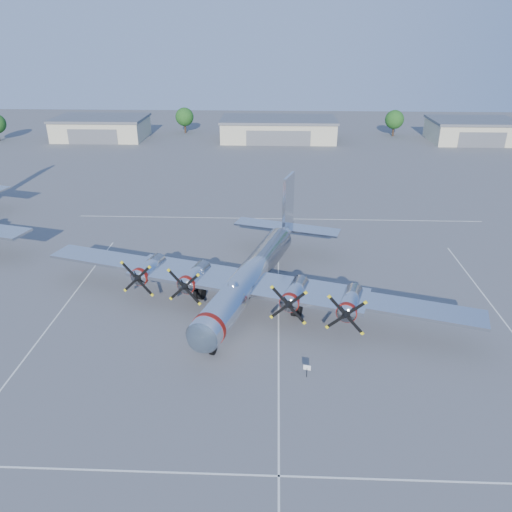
{
  "coord_description": "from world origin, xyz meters",
  "views": [
    {
      "loc": [
        -0.54,
        -45.09,
        26.17
      ],
      "look_at": [
        -2.53,
        4.62,
        3.2
      ],
      "focal_mm": 35.0,
      "sensor_mm": 36.0,
      "label": 1
    }
  ],
  "objects_px": {
    "tree_west": "(185,117)",
    "tree_east": "(394,120)",
    "hangar_center": "(278,129)",
    "hangar_west": "(101,128)",
    "hangar_east": "(472,130)",
    "main_bomber_b29": "(253,298)",
    "info_placard": "(307,369)"
  },
  "relations": [
    {
      "from": "hangar_west",
      "to": "info_placard",
      "type": "bearing_deg",
      "value": -63.27
    },
    {
      "from": "hangar_east",
      "to": "info_placard",
      "type": "bearing_deg",
      "value": -115.95
    },
    {
      "from": "tree_west",
      "to": "tree_east",
      "type": "bearing_deg",
      "value": -2.08
    },
    {
      "from": "main_bomber_b29",
      "to": "info_placard",
      "type": "bearing_deg",
      "value": -51.98
    },
    {
      "from": "hangar_west",
      "to": "info_placard",
      "type": "xyz_separation_m",
      "value": [
        47.3,
        -93.93,
        -1.9
      ]
    },
    {
      "from": "tree_west",
      "to": "info_placard",
      "type": "height_order",
      "value": "tree_west"
    },
    {
      "from": "tree_east",
      "to": "hangar_east",
      "type": "bearing_deg",
      "value": -18.54
    },
    {
      "from": "main_bomber_b29",
      "to": "info_placard",
      "type": "height_order",
      "value": "main_bomber_b29"
    },
    {
      "from": "hangar_west",
      "to": "hangar_east",
      "type": "bearing_deg",
      "value": 0.0
    },
    {
      "from": "tree_east",
      "to": "main_bomber_b29",
      "type": "distance_m",
      "value": 93.09
    },
    {
      "from": "hangar_east",
      "to": "tree_east",
      "type": "bearing_deg",
      "value": 161.46
    },
    {
      "from": "main_bomber_b29",
      "to": "info_placard",
      "type": "xyz_separation_m",
      "value": [
        4.99,
        -12.91,
        0.82
      ]
    },
    {
      "from": "hangar_east",
      "to": "main_bomber_b29",
      "type": "relative_size",
      "value": 0.46
    },
    {
      "from": "hangar_center",
      "to": "hangar_east",
      "type": "distance_m",
      "value": 48.0
    },
    {
      "from": "tree_east",
      "to": "hangar_west",
      "type": "bearing_deg",
      "value": -175.4
    },
    {
      "from": "main_bomber_b29",
      "to": "tree_west",
      "type": "bearing_deg",
      "value": 120.97
    },
    {
      "from": "hangar_west",
      "to": "hangar_east",
      "type": "height_order",
      "value": "same"
    },
    {
      "from": "info_placard",
      "to": "hangar_center",
      "type": "bearing_deg",
      "value": 104.94
    },
    {
      "from": "info_placard",
      "to": "hangar_west",
      "type": "bearing_deg",
      "value": 130.26
    },
    {
      "from": "tree_west",
      "to": "main_bomber_b29",
      "type": "distance_m",
      "value": 91.91
    },
    {
      "from": "tree_east",
      "to": "info_placard",
      "type": "bearing_deg",
      "value": -105.49
    },
    {
      "from": "main_bomber_b29",
      "to": "hangar_west",
      "type": "bearing_deg",
      "value": 134.48
    },
    {
      "from": "main_bomber_b29",
      "to": "hangar_east",
      "type": "bearing_deg",
      "value": 74.87
    },
    {
      "from": "hangar_west",
      "to": "hangar_center",
      "type": "bearing_deg",
      "value": -0.0
    },
    {
      "from": "hangar_east",
      "to": "tree_west",
      "type": "xyz_separation_m",
      "value": [
        -73.0,
        8.04,
        1.51
      ]
    },
    {
      "from": "tree_east",
      "to": "tree_west",
      "type": "bearing_deg",
      "value": 177.92
    },
    {
      "from": "hangar_center",
      "to": "tree_west",
      "type": "xyz_separation_m",
      "value": [
        -25.0,
        8.04,
        1.51
      ]
    },
    {
      "from": "hangar_east",
      "to": "tree_west",
      "type": "height_order",
      "value": "tree_west"
    },
    {
      "from": "hangar_west",
      "to": "main_bomber_b29",
      "type": "height_order",
      "value": "hangar_west"
    },
    {
      "from": "tree_west",
      "to": "info_placard",
      "type": "bearing_deg",
      "value": -75.01
    },
    {
      "from": "hangar_center",
      "to": "tree_east",
      "type": "distance_m",
      "value": 30.64
    },
    {
      "from": "hangar_center",
      "to": "tree_west",
      "type": "bearing_deg",
      "value": 162.18
    }
  ]
}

